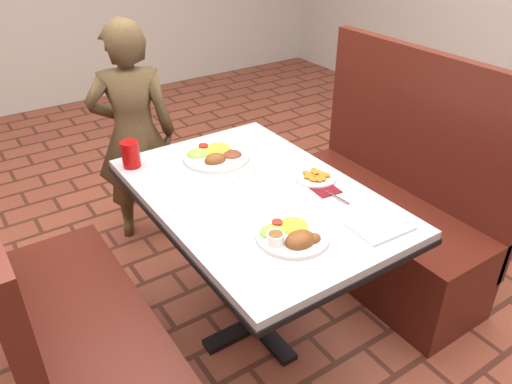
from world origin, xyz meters
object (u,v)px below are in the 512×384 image
(booth_bench_left, at_px, (78,350))
(red_tumbler, at_px, (131,154))
(diner_person, at_px, (134,136))
(plantain_plate, at_px, (316,176))
(near_dinner_plate, at_px, (292,232))
(booth_bench_right, at_px, (382,217))
(dining_table, at_px, (256,212))
(far_dinner_plate, at_px, (215,152))

(booth_bench_left, distance_m, red_tumbler, 0.83)
(red_tumbler, bearing_deg, diner_person, 68.43)
(plantain_plate, bearing_deg, near_dinner_plate, -140.32)
(booth_bench_left, xyz_separation_m, red_tumbler, (0.47, 0.49, 0.48))
(booth_bench_right, bearing_deg, near_dinner_plate, -159.01)
(booth_bench_right, distance_m, plantain_plate, 0.68)
(diner_person, bearing_deg, dining_table, 117.80)
(near_dinner_plate, height_order, far_dinner_plate, near_dinner_plate)
(far_dinner_plate, height_order, plantain_plate, far_dinner_plate)
(booth_bench_left, bearing_deg, red_tumbler, 46.51)
(booth_bench_right, bearing_deg, dining_table, 180.00)
(red_tumbler, bearing_deg, dining_table, -55.96)
(near_dinner_plate, bearing_deg, plantain_plate, 39.68)
(dining_table, relative_size, near_dinner_plate, 4.64)
(near_dinner_plate, height_order, red_tumbler, red_tumbler)
(dining_table, xyz_separation_m, plantain_plate, (0.27, -0.05, 0.11))
(far_dinner_plate, bearing_deg, booth_bench_left, -156.34)
(dining_table, xyz_separation_m, far_dinner_plate, (0.02, 0.36, 0.12))
(far_dinner_plate, distance_m, plantain_plate, 0.48)
(booth_bench_right, relative_size, near_dinner_plate, 4.60)
(near_dinner_plate, distance_m, plantain_plate, 0.45)
(dining_table, relative_size, booth_bench_left, 1.01)
(red_tumbler, bearing_deg, plantain_plate, -41.93)
(diner_person, relative_size, red_tumbler, 10.80)
(far_dinner_plate, bearing_deg, diner_person, 101.17)
(dining_table, bearing_deg, diner_person, 96.51)
(near_dinner_plate, relative_size, red_tumbler, 2.21)
(booth_bench_right, height_order, near_dinner_plate, booth_bench_right)
(booth_bench_right, height_order, red_tumbler, booth_bench_right)
(dining_table, distance_m, diner_person, 1.04)
(plantain_plate, bearing_deg, diner_person, 109.74)
(booth_bench_right, bearing_deg, plantain_plate, -174.61)
(near_dinner_plate, xyz_separation_m, far_dinner_plate, (0.09, 0.69, -0.00))
(dining_table, xyz_separation_m, near_dinner_plate, (-0.07, -0.33, 0.12))
(booth_bench_right, bearing_deg, far_dinner_plate, 155.50)
(dining_table, xyz_separation_m, booth_bench_left, (-0.80, 0.00, -0.32))
(booth_bench_right, xyz_separation_m, near_dinner_plate, (-0.87, -0.33, 0.45))
(booth_bench_right, distance_m, diner_person, 1.42)
(far_dinner_plate, distance_m, red_tumbler, 0.37)
(booth_bench_right, bearing_deg, booth_bench_left, 180.00)
(dining_table, height_order, far_dinner_plate, far_dinner_plate)
(booth_bench_right, bearing_deg, red_tumbler, 156.50)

